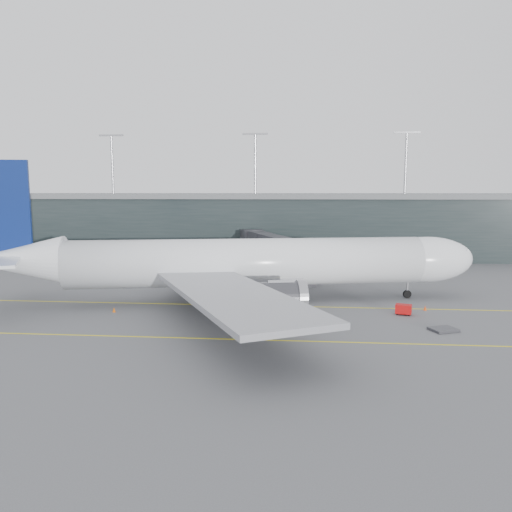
{
  "coord_description": "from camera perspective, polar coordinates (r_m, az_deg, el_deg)",
  "views": [
    {
      "loc": [
        15.88,
        -71.67,
        15.88
      ],
      "look_at": [
        9.84,
        -4.0,
        6.98
      ],
      "focal_mm": 35.0,
      "sensor_mm": 36.0,
      "label": 1
    }
  ],
  "objects": [
    {
      "name": "ground",
      "position": [
        75.1,
        -7.25,
        -4.81
      ],
      "size": [
        320.0,
        320.0,
        0.0
      ],
      "primitive_type": "plane",
      "color": "#57565B",
      "rests_on": "ground"
    },
    {
      "name": "taxiline_a",
      "position": [
        71.29,
        -7.94,
        -5.47
      ],
      "size": [
        160.0,
        0.25,
        0.02
      ],
      "primitive_type": "cube",
      "color": "yellow",
      "rests_on": "ground"
    },
    {
      "name": "taxiline_b",
      "position": [
        56.34,
        -11.64,
        -9.06
      ],
      "size": [
        160.0,
        0.25,
        0.02
      ],
      "primitive_type": "cube",
      "color": "yellow",
      "rests_on": "ground"
    },
    {
      "name": "taxiline_lead_main",
      "position": [
        93.66,
        -1.64,
        -2.3
      ],
      "size": [
        0.25,
        60.0,
        0.02
      ],
      "primitive_type": "cube",
      "color": "yellow",
      "rests_on": "ground"
    },
    {
      "name": "terminal",
      "position": [
        130.89,
        -1.88,
        3.84
      ],
      "size": [
        240.0,
        36.0,
        29.0
      ],
      "color": "black",
      "rests_on": "ground"
    },
    {
      "name": "main_aircraft",
      "position": [
        70.99,
        -1.45,
        -0.87
      ],
      "size": [
        70.8,
        65.58,
        19.96
      ],
      "rotation": [
        0.0,
        0.0,
        0.2
      ],
      "color": "white",
      "rests_on": "ground"
    },
    {
      "name": "jet_bridge",
      "position": [
        97.31,
        3.74,
        1.35
      ],
      "size": [
        22.76,
        45.94,
        7.42
      ],
      "rotation": [
        0.0,
        0.0,
        0.41
      ],
      "color": "#2C2D32",
      "rests_on": "ground"
    },
    {
      "name": "gse_cart",
      "position": [
        67.34,
        16.51,
        -5.84
      ],
      "size": [
        2.25,
        1.77,
        1.35
      ],
      "rotation": [
        0.0,
        0.0,
        -0.29
      ],
      "color": "#B40C0D",
      "rests_on": "ground"
    },
    {
      "name": "baggage_dolly",
      "position": [
        61.39,
        20.63,
        -7.86
      ],
      "size": [
        3.5,
        3.18,
        0.29
      ],
      "primitive_type": "cube",
      "rotation": [
        0.0,
        0.0,
        0.38
      ],
      "color": "#323236",
      "rests_on": "ground"
    },
    {
      "name": "uld_a",
      "position": [
        85.98,
        -8.24,
        -2.59
      ],
      "size": [
        2.51,
        2.26,
        1.89
      ],
      "rotation": [
        0.0,
        0.0,
        -0.34
      ],
      "color": "#36373B",
      "rests_on": "ground"
    },
    {
      "name": "uld_b",
      "position": [
        87.06,
        -7.6,
        -2.53
      ],
      "size": [
        2.06,
        1.76,
        1.68
      ],
      "rotation": [
        0.0,
        0.0,
        -0.17
      ],
      "color": "#36373B",
      "rests_on": "ground"
    },
    {
      "name": "uld_c",
      "position": [
        85.09,
        -5.74,
        -2.59
      ],
      "size": [
        2.65,
        2.33,
        2.06
      ],
      "rotation": [
        0.0,
        0.0,
        -0.26
      ],
      "color": "#36373B",
      "rests_on": "ground"
    },
    {
      "name": "cone_nose",
      "position": [
        70.71,
        18.76,
        -5.64
      ],
      "size": [
        0.43,
        0.43,
        0.68
      ],
      "primitive_type": "cone",
      "color": "#F2480D",
      "rests_on": "ground"
    },
    {
      "name": "cone_wing_stbd",
      "position": [
        55.56,
        -2.61,
        -8.78
      ],
      "size": [
        0.44,
        0.44,
        0.7
      ],
      "primitive_type": "cone",
      "color": "#CB560B",
      "rests_on": "ground"
    },
    {
      "name": "cone_wing_port",
      "position": [
        84.11,
        1.57,
        -3.17
      ],
      "size": [
        0.46,
        0.46,
        0.73
      ],
      "primitive_type": "cone",
      "color": "#E0400C",
      "rests_on": "ground"
    },
    {
      "name": "cone_tail",
      "position": [
        68.62,
        -15.92,
        -5.92
      ],
      "size": [
        0.43,
        0.43,
        0.68
      ],
      "primitive_type": "cone",
      "color": "#CA560B",
      "rests_on": "ground"
    }
  ]
}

